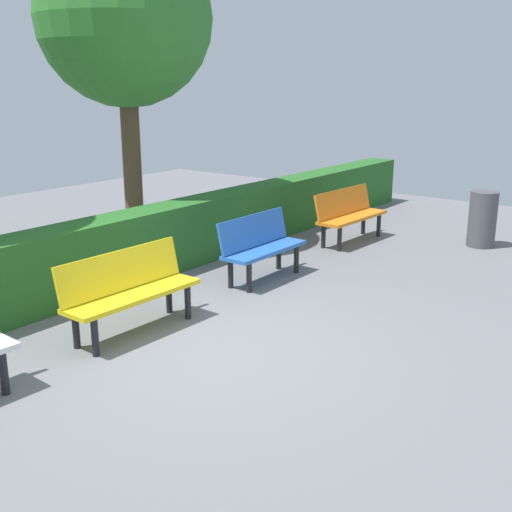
{
  "coord_description": "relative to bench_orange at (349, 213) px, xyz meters",
  "views": [
    {
      "loc": [
        4.39,
        3.92,
        2.58
      ],
      "look_at": [
        -1.36,
        -0.44,
        0.55
      ],
      "focal_mm": 44.1,
      "sensor_mm": 36.0,
      "label": 1
    }
  ],
  "objects": [
    {
      "name": "hedge_row",
      "position": [
        3.53,
        -1.24,
        -0.02
      ],
      "size": [
        14.48,
        0.54,
        0.91
      ],
      "primitive_type": "cube",
      "color": "#266023",
      "rests_on": "ground_plane"
    },
    {
      "name": "bench_orange",
      "position": [
        0.0,
        0.0,
        0.0
      ],
      "size": [
        1.55,
        0.54,
        0.86
      ],
      "rotation": [
        0.0,
        0.0,
        -0.05
      ],
      "color": "orange",
      "rests_on": "ground_plane"
    },
    {
      "name": "trash_bin",
      "position": [
        -1.01,
        1.85,
        -0.04
      ],
      "size": [
        0.43,
        0.43,
        0.89
      ],
      "primitive_type": "cylinder",
      "color": "#4C4C51",
      "rests_on": "ground_plane"
    },
    {
      "name": "bench_yellow",
      "position": [
        4.78,
        0.05,
        0.0
      ],
      "size": [
        1.58,
        0.5,
        0.86
      ],
      "rotation": [
        0.0,
        0.0,
        -0.02
      ],
      "color": "yellow",
      "rests_on": "ground_plane"
    },
    {
      "name": "tree_near",
      "position": [
        2.32,
        -2.57,
        2.95
      ],
      "size": [
        2.59,
        2.59,
        4.75
      ],
      "color": "brown",
      "rests_on": "ground_plane"
    },
    {
      "name": "ground_plane",
      "position": [
        4.56,
        0.95,
        -0.48
      ],
      "size": [
        18.48,
        18.48,
        0.0
      ],
      "primitive_type": "plane",
      "color": "slate"
    },
    {
      "name": "bench_blue",
      "position": [
        2.5,
        0.06,
        -0.0
      ],
      "size": [
        1.36,
        0.47,
        0.86
      ],
      "rotation": [
        0.0,
        0.0,
        -0.01
      ],
      "color": "blue",
      "rests_on": "ground_plane"
    }
  ]
}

